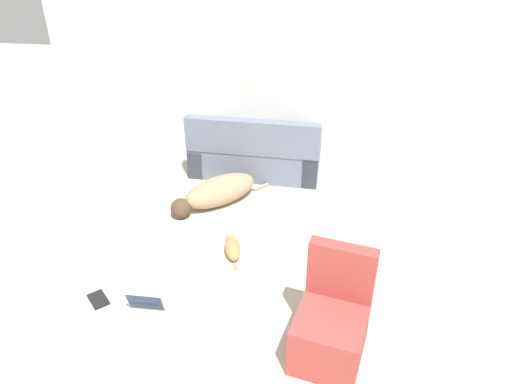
# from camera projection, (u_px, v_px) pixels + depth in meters

# --- Properties ---
(wall_back) EXTENTS (6.58, 0.06, 2.44)m
(wall_back) POSITION_uv_depth(u_px,v_px,m) (289.00, 72.00, 6.68)
(wall_back) COLOR silver
(wall_back) RESTS_ON ground_plane
(couch) EXTENTS (1.74, 0.85, 0.87)m
(couch) POSITION_uv_depth(u_px,v_px,m) (255.00, 153.00, 6.68)
(couch) COLOR slate
(couch) RESTS_ON ground_plane
(dog) EXTENTS (1.12, 1.03, 0.35)m
(dog) POSITION_uv_depth(u_px,v_px,m) (217.00, 192.00, 6.04)
(dog) COLOR #A38460
(dog) RESTS_ON ground_plane
(cat) EXTENTS (0.26, 0.56, 0.14)m
(cat) POSITION_uv_depth(u_px,v_px,m) (232.00, 247.00, 5.28)
(cat) COLOR #BC7A47
(cat) RESTS_ON ground_plane
(laptop_open) EXTENTS (0.35, 0.30, 0.24)m
(laptop_open) POSITION_uv_depth(u_px,v_px,m) (144.00, 310.00, 4.48)
(laptop_open) COLOR #B7B7BC
(laptop_open) RESTS_ON ground_plane
(book_black) EXTENTS (0.26, 0.27, 0.02)m
(book_black) POSITION_uv_depth(u_px,v_px,m) (98.00, 299.00, 4.69)
(book_black) COLOR black
(book_black) RESTS_ON ground_plane
(side_chair) EXTENTS (0.67, 0.73, 0.95)m
(side_chair) POSITION_uv_depth(u_px,v_px,m) (332.00, 325.00, 4.01)
(side_chair) COLOR #993833
(side_chair) RESTS_ON ground_plane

